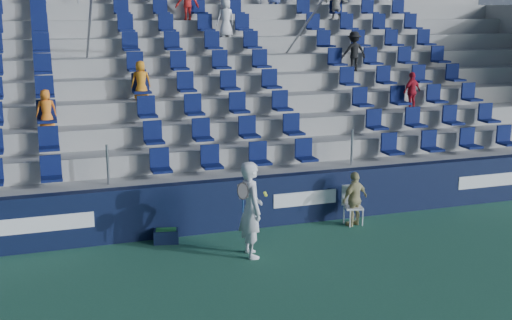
{
  "coord_description": "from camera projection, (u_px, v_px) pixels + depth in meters",
  "views": [
    {
      "loc": [
        -4.25,
        -10.54,
        4.96
      ],
      "look_at": [
        0.2,
        2.8,
        1.7
      ],
      "focal_mm": 45.0,
      "sensor_mm": 36.0,
      "label": 1
    }
  ],
  "objects": [
    {
      "name": "tennis_player",
      "position": [
        251.0,
        209.0,
        13.12
      ],
      "size": [
        0.69,
        0.75,
        2.01
      ],
      "color": "silver",
      "rests_on": "ground"
    },
    {
      "name": "line_judge_chair",
      "position": [
        352.0,
        202.0,
        15.28
      ],
      "size": [
        0.49,
        0.51,
        0.93
      ],
      "color": "white",
      "rests_on": "ground"
    },
    {
      "name": "line_judge",
      "position": [
        355.0,
        199.0,
        15.12
      ],
      "size": [
        0.83,
        0.55,
        1.31
      ],
      "primitive_type": "imported",
      "rotation": [
        0.0,
        0.0,
        3.47
      ],
      "color": "tan",
      "rests_on": "ground"
    },
    {
      "name": "sponsor_wall",
      "position": [
        243.0,
        203.0,
        14.94
      ],
      "size": [
        24.0,
        0.32,
        1.2
      ],
      "color": "black",
      "rests_on": "ground"
    },
    {
      "name": "grandstand",
      "position": [
        193.0,
        108.0,
        19.3
      ],
      "size": [
        24.0,
        8.17,
        6.63
      ],
      "color": "gray",
      "rests_on": "ground"
    },
    {
      "name": "ball_bin",
      "position": [
        166.0,
        235.0,
        14.08
      ],
      "size": [
        0.6,
        0.45,
        0.3
      ],
      "color": "#0E1734",
      "rests_on": "ground"
    },
    {
      "name": "ground",
      "position": [
        293.0,
        279.0,
        12.17
      ],
      "size": [
        70.0,
        70.0,
        0.0
      ],
      "primitive_type": "plane",
      "color": "#2B644A",
      "rests_on": "ground"
    }
  ]
}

